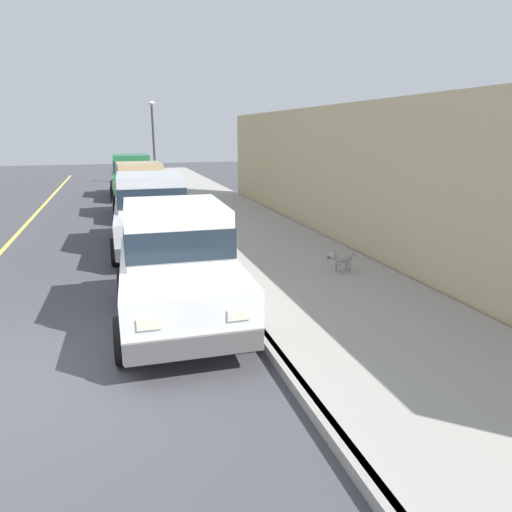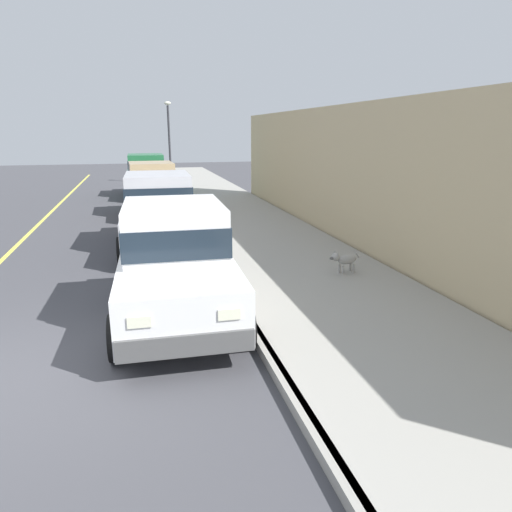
% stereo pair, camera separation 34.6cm
% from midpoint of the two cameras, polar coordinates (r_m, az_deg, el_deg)
% --- Properties ---
extents(ground_plane, '(80.00, 80.00, 0.00)m').
position_cam_midpoint_polar(ground_plane, '(6.47, -26.75, -13.80)').
color(ground_plane, '#424247').
extents(curb, '(0.16, 64.00, 0.14)m').
position_cam_midpoint_polar(curb, '(6.49, 2.43, -11.25)').
color(curb, gray).
rests_on(curb, ground).
extents(sidewalk, '(3.60, 64.00, 0.14)m').
position_cam_midpoint_polar(sidewalk, '(7.18, 16.51, -9.21)').
color(sidewalk, '#99968E').
rests_on(sidewalk, ground).
extents(car_white_hatchback, '(2.04, 3.85, 1.88)m').
position_cam_midpoint_polar(car_white_hatchback, '(7.33, -8.62, -0.66)').
color(car_white_hatchback, white).
rests_on(car_white_hatchback, ground).
extents(car_silver_sedan, '(2.11, 4.64, 1.92)m').
position_cam_midpoint_polar(car_silver_sedan, '(12.15, -11.18, 5.60)').
color(car_silver_sedan, '#BCBCC1').
rests_on(car_silver_sedan, ground).
extents(car_tan_hatchback, '(2.05, 3.86, 1.88)m').
position_cam_midpoint_polar(car_tan_hatchback, '(17.11, -12.19, 8.27)').
color(car_tan_hatchback, tan).
rests_on(car_tan_hatchback, ground).
extents(car_green_sedan, '(2.05, 4.61, 1.92)m').
position_cam_midpoint_polar(car_green_sedan, '(22.44, -13.04, 9.84)').
color(car_green_sedan, '#23663D').
rests_on(car_green_sedan, ground).
extents(dog_grey, '(0.75, 0.28, 0.49)m').
position_cam_midpoint_polar(dog_grey, '(9.59, 11.98, -0.42)').
color(dog_grey, '#999691').
rests_on(dog_grey, sidewalk).
extents(street_lamp, '(0.36, 0.36, 4.42)m').
position_cam_midpoint_polar(street_lamp, '(27.13, -10.42, 14.93)').
color(street_lamp, '#2D2D33').
rests_on(street_lamp, sidewalk).
extents(building_facade, '(0.50, 20.00, 3.63)m').
position_cam_midpoint_polar(building_facade, '(12.47, 12.56, 9.64)').
color(building_facade, tan).
rests_on(building_facade, ground).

